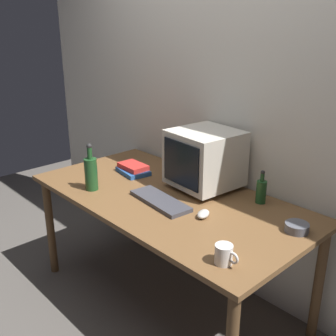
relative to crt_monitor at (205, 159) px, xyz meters
The scene contains 11 objects.
ground_plane 0.99m from the crt_monitor, 103.28° to the right, with size 6.00×6.00×0.00m, color #56514C.
back_wall 0.40m from the crt_monitor, 103.23° to the left, with size 4.00×0.08×2.50m, color silver.
desk 0.37m from the crt_monitor, 103.28° to the right, with size 1.76×0.90×0.76m.
crt_monitor is the anchor object (origin of this frame).
keyboard 0.40m from the crt_monitor, 93.34° to the right, with size 0.42×0.15×0.02m, color #3F3F47.
computer_mouse 0.44m from the crt_monitor, 48.14° to the right, with size 0.06×0.10×0.04m, color beige.
bottle_tall 0.71m from the crt_monitor, 130.80° to the right, with size 0.08×0.08×0.30m.
bottle_short 0.40m from the crt_monitor, 11.41° to the left, with size 0.06×0.06×0.20m.
book_stack 0.56m from the crt_monitor, 161.97° to the right, with size 0.25×0.20×0.06m.
mug 0.86m from the crt_monitor, 41.81° to the right, with size 0.12×0.08×0.09m.
cd_spindle 0.72m from the crt_monitor, ahead, with size 0.12×0.12×0.04m, color #595B66.
Camera 1 is at (1.64, -1.52, 1.76)m, focal length 43.28 mm.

